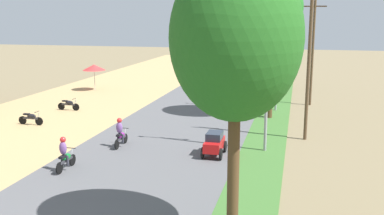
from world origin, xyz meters
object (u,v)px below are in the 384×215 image
(median_tree_second, at_px, (273,8))
(motorbike_ahead_second, at_px, (120,133))
(streetlamp_farthest, at_px, (288,34))
(utility_pole_far, at_px, (309,60))
(parked_motorbike_fourth, at_px, (69,104))
(streetlamp_mid, at_px, (278,49))
(utility_pole_near, at_px, (313,51))
(car_hatchback_red, at_px, (214,143))
(car_van_charcoal, at_px, (204,75))
(median_tree_nearest, at_px, (236,39))
(motorbike_foreground_rider, at_px, (65,154))
(parked_motorbike_third, at_px, (31,118))
(streetlamp_far, at_px, (285,42))
(median_tree_third, at_px, (285,33))
(vendor_umbrella, at_px, (94,67))
(streetlamp_near, at_px, (268,62))

(median_tree_second, xyz_separation_m, motorbike_ahead_second, (-7.57, -9.35, -6.88))
(streetlamp_farthest, relative_size, utility_pole_far, 0.90)
(parked_motorbike_fourth, relative_size, streetlamp_mid, 0.22)
(parked_motorbike_fourth, xyz_separation_m, utility_pole_near, (18.21, 6.80, 3.87))
(utility_pole_near, height_order, car_hatchback_red, utility_pole_near)
(car_hatchback_red, height_order, car_van_charcoal, car_van_charcoal)
(median_tree_nearest, distance_m, car_hatchback_red, 10.54)
(car_van_charcoal, distance_m, motorbike_foreground_rider, 28.40)
(median_tree_second, relative_size, motorbike_foreground_rider, 5.49)
(streetlamp_farthest, xyz_separation_m, car_hatchback_red, (-2.52, -41.61, -3.98))
(motorbike_ahead_second, bearing_deg, parked_motorbike_third, 156.57)
(parked_motorbike_third, bearing_deg, utility_pole_near, 32.42)
(parked_motorbike_fourth, bearing_deg, car_van_charcoal, 65.28)
(parked_motorbike_third, height_order, streetlamp_far, streetlamp_far)
(median_tree_third, height_order, streetlamp_mid, streetlamp_mid)
(motorbike_foreground_rider, bearing_deg, streetlamp_farthest, 78.86)
(median_tree_third, bearing_deg, car_hatchback_red, -97.03)
(parked_motorbike_third, relative_size, car_van_charcoal, 0.75)
(utility_pole_far, xyz_separation_m, car_van_charcoal, (-10.40, 19.96, -3.71))
(parked_motorbike_fourth, xyz_separation_m, streetlamp_mid, (15.57, 3.78, 4.23))
(median_tree_second, bearing_deg, median_tree_nearest, -89.99)
(streetlamp_mid, xyz_separation_m, streetlamp_far, (0.00, 15.32, -0.40))
(parked_motorbike_fourth, xyz_separation_m, median_tree_third, (15.74, 13.28, 5.03))
(parked_motorbike_fourth, distance_m, motorbike_foreground_rider, 14.13)
(motorbike_foreground_rider, bearing_deg, car_van_charcoal, 88.55)
(parked_motorbike_third, xyz_separation_m, motorbike_ahead_second, (7.81, -3.39, 0.30))
(median_tree_nearest, xyz_separation_m, utility_pole_near, (2.97, 23.86, -2.16))
(vendor_umbrella, height_order, car_hatchback_red, vendor_umbrella)
(median_tree_third, xyz_separation_m, utility_pole_near, (2.47, -6.48, -1.16))
(streetlamp_farthest, bearing_deg, parked_motorbike_fourth, -115.23)
(streetlamp_far, bearing_deg, streetlamp_farthest, 90.00)
(median_tree_third, height_order, motorbike_foreground_rider, median_tree_third)
(median_tree_third, bearing_deg, streetlamp_near, -90.48)
(median_tree_third, bearing_deg, utility_pole_far, -83.49)
(vendor_umbrella, xyz_separation_m, car_van_charcoal, (9.48, 6.76, -1.28))
(utility_pole_near, bearing_deg, vendor_umbrella, 173.43)
(utility_pole_far, relative_size, car_hatchback_red, 4.53)
(median_tree_nearest, bearing_deg, median_tree_second, 90.01)
(median_tree_second, bearing_deg, motorbike_ahead_second, -129.02)
(median_tree_third, height_order, streetlamp_far, median_tree_third)
(streetlamp_far, distance_m, utility_pole_far, 23.25)
(median_tree_second, height_order, car_van_charcoal, median_tree_second)
(vendor_umbrella, bearing_deg, streetlamp_near, -42.39)
(parked_motorbike_fourth, height_order, median_tree_nearest, median_tree_nearest)
(motorbike_ahead_second, bearing_deg, streetlamp_far, 73.88)
(streetlamp_near, bearing_deg, motorbike_ahead_second, -171.32)
(streetlamp_near, height_order, streetlamp_far, streetlamp_near)
(motorbike_ahead_second, bearing_deg, vendor_umbrella, 119.48)
(streetlamp_farthest, xyz_separation_m, car_van_charcoal, (-8.25, -17.14, -3.70))
(utility_pole_far, bearing_deg, streetlamp_farthest, 93.32)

